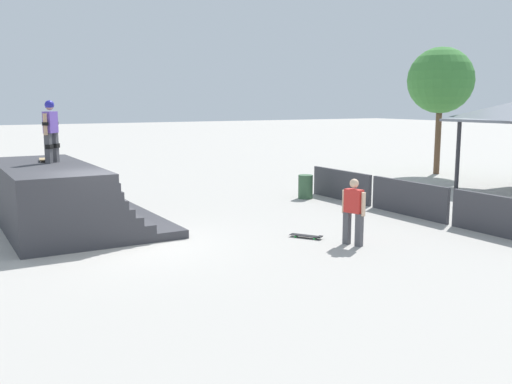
# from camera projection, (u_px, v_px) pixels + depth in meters

# --- Properties ---
(ground_plane) EXTENTS (160.00, 160.00, 0.00)m
(ground_plane) POSITION_uv_depth(u_px,v_px,m) (119.00, 246.00, 13.74)
(ground_plane) COLOR #ADA8A0
(quarter_pipe_ramp) EXTENTS (5.91, 4.01, 1.76)m
(quarter_pipe_ramp) POSITION_uv_depth(u_px,v_px,m) (59.00, 199.00, 15.61)
(quarter_pipe_ramp) COLOR #38383D
(quarter_pipe_ramp) RESTS_ON ground
(skater_on_deck) EXTENTS (0.67, 0.58, 1.72)m
(skater_on_deck) POSITION_uv_depth(u_px,v_px,m) (51.00, 127.00, 15.67)
(skater_on_deck) COLOR #4C4C51
(skater_on_deck) RESTS_ON quarter_pipe_ramp
(skateboard_on_deck) EXTENTS (0.86, 0.32, 0.09)m
(skateboard_on_deck) POSITION_uv_depth(u_px,v_px,m) (43.00, 159.00, 16.17)
(skateboard_on_deck) COLOR silver
(skateboard_on_deck) RESTS_ON quarter_pipe_ramp
(bystander_walking) EXTENTS (0.65, 0.33, 1.62)m
(bystander_walking) POSITION_uv_depth(u_px,v_px,m) (354.00, 209.00, 13.68)
(bystander_walking) COLOR #4C4C51
(bystander_walking) RESTS_ON ground
(skateboard_on_ground) EXTENTS (0.82, 0.63, 0.09)m
(skateboard_on_ground) POSITION_uv_depth(u_px,v_px,m) (307.00, 236.00, 14.52)
(skateboard_on_ground) COLOR green
(skateboard_on_ground) RESTS_ON ground
(barrier_fence) EXTENTS (9.63, 0.12, 1.05)m
(barrier_fence) POSITION_uv_depth(u_px,v_px,m) (409.00, 198.00, 17.37)
(barrier_fence) COLOR #3D3D42
(barrier_fence) RESTS_ON ground
(tree_beside_pavilion) EXTENTS (3.09, 3.09, 5.99)m
(tree_beside_pavilion) POSITION_uv_depth(u_px,v_px,m) (441.00, 81.00, 26.82)
(tree_beside_pavilion) COLOR brown
(tree_beside_pavilion) RESTS_ON ground
(trash_bin) EXTENTS (0.52, 0.52, 0.85)m
(trash_bin) POSITION_uv_depth(u_px,v_px,m) (305.00, 187.00, 20.45)
(trash_bin) COLOR #385B3D
(trash_bin) RESTS_ON ground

